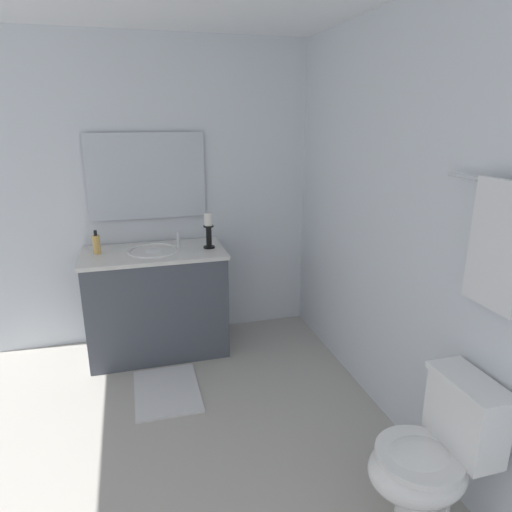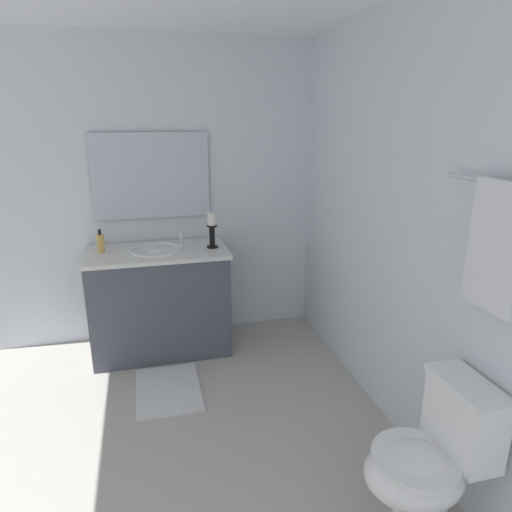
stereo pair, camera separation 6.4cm
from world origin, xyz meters
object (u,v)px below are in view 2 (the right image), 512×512
object	(u,v)px
soap_bottle	(101,243)
towel_bar	(509,186)
candle_holder_tall	(212,229)
toilet	(428,462)
vanity_cabinet	(161,301)
bath_mat	(169,389)
mirror	(151,176)
towel_near_vanity	(495,247)
sink_basin	(158,255)

from	to	relation	value
soap_bottle	towel_bar	world-z (taller)	towel_bar
candle_holder_tall	toilet	bearing A→B (deg)	17.90
candle_holder_tall	toilet	distance (m)	2.20
vanity_cabinet	candle_holder_tall	xyz separation A→B (m)	(0.02, 0.43, 0.57)
towel_bar	bath_mat	distance (m)	2.46
vanity_cabinet	toilet	world-z (taller)	vanity_cabinet
toilet	mirror	bearing A→B (deg)	-155.00
soap_bottle	toilet	size ratio (longest dim) A/B	0.24
soap_bottle	candle_holder_tall	bearing A→B (deg)	84.81
soap_bottle	towel_near_vanity	distance (m)	2.69
sink_basin	mirror	distance (m)	0.64
soap_bottle	towel_near_vanity	xyz separation A→B (m)	(2.05, 1.70, 0.42)
toilet	towel_near_vanity	bearing A→B (deg)	100.34
mirror	towel_near_vanity	distance (m)	2.61
soap_bottle	towel_bar	bearing A→B (deg)	39.95
bath_mat	candle_holder_tall	bearing A→B (deg)	144.62
vanity_cabinet	sink_basin	world-z (taller)	sink_basin
soap_bottle	towel_near_vanity	world-z (taller)	towel_near_vanity
candle_holder_tall	towel_bar	xyz separation A→B (m)	(1.97, 0.87, 0.60)
sink_basin	toilet	xyz separation A→B (m)	(2.03, 1.08, -0.44)
mirror	soap_bottle	size ratio (longest dim) A/B	5.11
candle_holder_tall	towel_near_vanity	world-z (taller)	towel_near_vanity
towel_bar	mirror	bearing A→B (deg)	-150.24
soap_bottle	towel_near_vanity	bearing A→B (deg)	39.65
vanity_cabinet	towel_near_vanity	size ratio (longest dim) A/B	2.05
bath_mat	sink_basin	bearing A→B (deg)	179.91
candle_holder_tall	toilet	size ratio (longest dim) A/B	0.37
mirror	soap_bottle	xyz separation A→B (m)	(0.23, -0.42, -0.46)
mirror	soap_bottle	bearing A→B (deg)	-61.55
soap_bottle	toilet	world-z (taller)	soap_bottle
sink_basin	bath_mat	world-z (taller)	sink_basin
bath_mat	toilet	bearing A→B (deg)	37.48
mirror	vanity_cabinet	bearing A→B (deg)	-0.01
candle_holder_tall	mirror	bearing A→B (deg)	-125.17
towel_bar	bath_mat	world-z (taller)	towel_bar
towel_bar	bath_mat	size ratio (longest dim) A/B	1.21
sink_basin	candle_holder_tall	size ratio (longest dim) A/B	1.45
soap_bottle	bath_mat	bearing A→B (deg)	31.43
candle_holder_tall	bath_mat	xyz separation A→B (m)	(0.60, -0.43, -0.99)
mirror	candle_holder_tall	xyz separation A→B (m)	(0.30, 0.43, -0.39)
candle_holder_tall	soap_bottle	size ratio (longest dim) A/B	1.54
vanity_cabinet	candle_holder_tall	world-z (taller)	candle_holder_tall
toilet	bath_mat	world-z (taller)	toilet
towel_near_vanity	towel_bar	bearing A→B (deg)	90.00
soap_bottle	towel_bar	xyz separation A→B (m)	(2.05, 1.71, 0.67)
candle_holder_tall	bath_mat	world-z (taller)	candle_holder_tall
bath_mat	mirror	bearing A→B (deg)	180.00
vanity_cabinet	bath_mat	size ratio (longest dim) A/B	1.83
mirror	toilet	distance (m)	2.74
vanity_cabinet	soap_bottle	bearing A→B (deg)	-97.52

